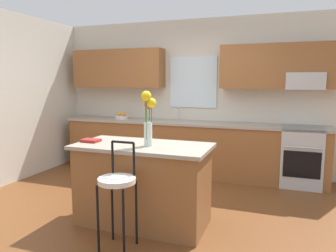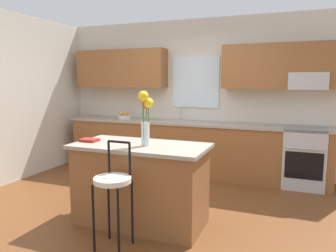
{
  "view_description": "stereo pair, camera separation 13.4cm",
  "coord_description": "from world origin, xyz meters",
  "px_view_note": "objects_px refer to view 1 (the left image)",
  "views": [
    {
      "loc": [
        1.53,
        -3.59,
        1.62
      ],
      "look_at": [
        0.04,
        0.55,
        1.0
      ],
      "focal_mm": 34.21,
      "sensor_mm": 36.0,
      "label": 1
    },
    {
      "loc": [
        1.65,
        -3.55,
        1.62
      ],
      "look_at": [
        0.04,
        0.55,
        1.0
      ],
      "focal_mm": 34.21,
      "sensor_mm": 36.0,
      "label": 2
    }
  ],
  "objects_px": {
    "fruit_bowl_oranges": "(122,117)",
    "cookbook": "(91,141)",
    "flower_vase": "(148,112)",
    "kitchen_island": "(143,184)",
    "bar_stool_near": "(117,185)",
    "oven_range": "(301,156)"
  },
  "relations": [
    {
      "from": "oven_range",
      "to": "bar_stool_near",
      "type": "height_order",
      "value": "bar_stool_near"
    },
    {
      "from": "kitchen_island",
      "to": "bar_stool_near",
      "type": "distance_m",
      "value": 0.61
    },
    {
      "from": "bar_stool_near",
      "to": "fruit_bowl_oranges",
      "type": "xyz_separation_m",
      "value": [
        -1.37,
        2.69,
        0.33
      ]
    },
    {
      "from": "flower_vase",
      "to": "cookbook",
      "type": "xyz_separation_m",
      "value": [
        -0.72,
        -0.01,
        -0.36
      ]
    },
    {
      "from": "flower_vase",
      "to": "cookbook",
      "type": "bearing_deg",
      "value": -178.88
    },
    {
      "from": "fruit_bowl_oranges",
      "to": "cookbook",
      "type": "bearing_deg",
      "value": -70.95
    },
    {
      "from": "oven_range",
      "to": "flower_vase",
      "type": "relative_size",
      "value": 1.54
    },
    {
      "from": "kitchen_island",
      "to": "cookbook",
      "type": "xyz_separation_m",
      "value": [
        -0.63,
        -0.06,
        0.47
      ]
    },
    {
      "from": "oven_range",
      "to": "bar_stool_near",
      "type": "relative_size",
      "value": 0.88
    },
    {
      "from": "kitchen_island",
      "to": "flower_vase",
      "type": "distance_m",
      "value": 0.84
    },
    {
      "from": "oven_range",
      "to": "bar_stool_near",
      "type": "bearing_deg",
      "value": -123.37
    },
    {
      "from": "bar_stool_near",
      "to": "cookbook",
      "type": "bearing_deg",
      "value": 139.94
    },
    {
      "from": "bar_stool_near",
      "to": "fruit_bowl_oranges",
      "type": "bearing_deg",
      "value": 117.04
    },
    {
      "from": "flower_vase",
      "to": "kitchen_island",
      "type": "bearing_deg",
      "value": 152.04
    },
    {
      "from": "flower_vase",
      "to": "cookbook",
      "type": "relative_size",
      "value": 2.99
    },
    {
      "from": "oven_range",
      "to": "kitchen_island",
      "type": "distance_m",
      "value": 2.72
    },
    {
      "from": "kitchen_island",
      "to": "flower_vase",
      "type": "bearing_deg",
      "value": -27.96
    },
    {
      "from": "kitchen_island",
      "to": "oven_range",
      "type": "bearing_deg",
      "value": 49.77
    },
    {
      "from": "kitchen_island",
      "to": "bar_stool_near",
      "type": "height_order",
      "value": "bar_stool_near"
    },
    {
      "from": "oven_range",
      "to": "bar_stool_near",
      "type": "distance_m",
      "value": 3.2
    },
    {
      "from": "oven_range",
      "to": "cookbook",
      "type": "distance_m",
      "value": 3.24
    },
    {
      "from": "oven_range",
      "to": "bar_stool_near",
      "type": "xyz_separation_m",
      "value": [
        -1.76,
        -2.67,
        0.18
      ]
    }
  ]
}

